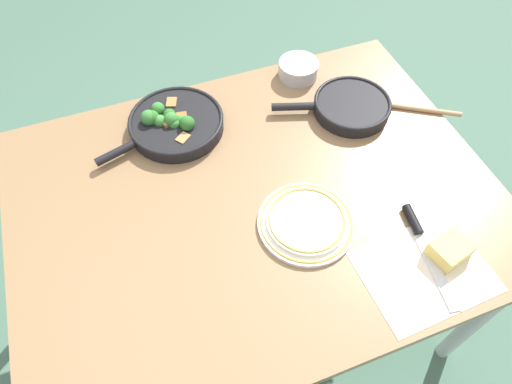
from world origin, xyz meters
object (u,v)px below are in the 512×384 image
skillet_broccoli (174,123)px  dinner_plate_stack (306,222)px  wooden_spoon (389,105)px  grater_knife (422,240)px  skillet_eggs (351,106)px  prep_bowl_steel (298,69)px  cheese_block (450,250)px

skillet_broccoli → dinner_plate_stack: bearing=101.1°
wooden_spoon → grater_knife: grater_knife is taller
wooden_spoon → dinner_plate_stack: size_ratio=1.25×
skillet_eggs → grater_knife: (0.05, 0.48, -0.01)m
prep_bowl_steel → dinner_plate_stack: bearing=68.4°
dinner_plate_stack → prep_bowl_steel: bearing=-111.6°
skillet_broccoli → wooden_spoon: (-0.65, 0.14, -0.02)m
skillet_eggs → grater_knife: bearing=102.9°
cheese_block → dinner_plate_stack: cheese_block is taller
skillet_broccoli → cheese_block: skillet_broccoli is taller
prep_bowl_steel → cheese_block: bearing=95.8°
wooden_spoon → dinner_plate_stack: 0.52m
skillet_eggs → wooden_spoon: (-0.13, 0.03, -0.02)m
wooden_spoon → grater_knife: 0.49m
cheese_block → dinner_plate_stack: bearing=-35.2°
skillet_broccoli → cheese_block: bearing=112.4°
skillet_eggs → wooden_spoon: bearing=-172.8°
skillet_eggs → prep_bowl_steel: 0.23m
skillet_broccoli → prep_bowl_steel: skillet_broccoli is taller
dinner_plate_stack → cheese_block: bearing=144.8°
skillet_broccoli → dinner_plate_stack: size_ratio=1.56×
skillet_eggs → dinner_plate_stack: (0.30, 0.33, -0.01)m
skillet_eggs → prep_bowl_steel: (0.08, -0.21, 0.00)m
dinner_plate_stack → prep_bowl_steel: (-0.21, -0.54, 0.01)m
dinner_plate_stack → skillet_broccoli: bearing=-62.7°
skillet_broccoli → cheese_block: size_ratio=3.65×
grater_knife → prep_bowl_steel: (0.04, -0.69, 0.02)m
skillet_eggs → wooden_spoon: 0.13m
skillet_broccoli → wooden_spoon: bearing=151.4°
grater_knife → prep_bowl_steel: bearing=-168.7°
skillet_eggs → cheese_block: (0.01, 0.53, 0.00)m
grater_knife → cheese_block: (-0.04, 0.05, 0.02)m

